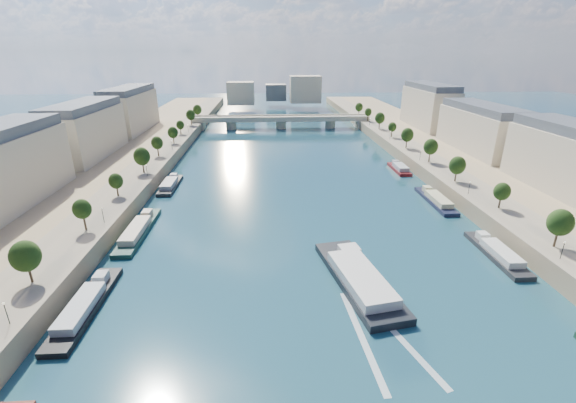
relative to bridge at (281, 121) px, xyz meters
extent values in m
plane|color=#0E2A3E|center=(0.00, -124.90, -5.08)|extent=(700.00, 700.00, 0.00)
cube|color=#9E8460|center=(-72.00, -124.90, -2.58)|extent=(44.00, 520.00, 5.00)
cube|color=#9E8460|center=(72.00, -124.90, -2.58)|extent=(44.00, 520.00, 5.00)
cube|color=gray|center=(-57.00, -124.90, -0.03)|extent=(14.00, 520.00, 0.10)
cube|color=gray|center=(57.00, -124.90, -0.03)|extent=(14.00, 520.00, 0.10)
cylinder|color=#382B1E|center=(-55.00, -182.90, 1.83)|extent=(0.50, 0.50, 3.82)
ellipsoid|color=black|center=(-55.00, -182.90, 5.42)|extent=(4.80, 4.80, 5.52)
cylinder|color=#382B1E|center=(-55.00, -158.90, 1.83)|extent=(0.50, 0.50, 3.82)
ellipsoid|color=black|center=(-55.00, -158.90, 5.42)|extent=(4.80, 4.80, 5.52)
cylinder|color=#382B1E|center=(-55.00, -134.90, 1.83)|extent=(0.50, 0.50, 3.82)
ellipsoid|color=black|center=(-55.00, -134.90, 5.42)|extent=(4.80, 4.80, 5.52)
cylinder|color=#382B1E|center=(-55.00, -110.90, 1.83)|extent=(0.50, 0.50, 3.82)
ellipsoid|color=black|center=(-55.00, -110.90, 5.42)|extent=(4.80, 4.80, 5.52)
cylinder|color=#382B1E|center=(-55.00, -86.90, 1.83)|extent=(0.50, 0.50, 3.82)
ellipsoid|color=black|center=(-55.00, -86.90, 5.42)|extent=(4.80, 4.80, 5.52)
cylinder|color=#382B1E|center=(-55.00, -62.90, 1.83)|extent=(0.50, 0.50, 3.82)
ellipsoid|color=black|center=(-55.00, -62.90, 5.42)|extent=(4.80, 4.80, 5.52)
cylinder|color=#382B1E|center=(-55.00, -38.90, 1.83)|extent=(0.50, 0.50, 3.82)
ellipsoid|color=black|center=(-55.00, -38.90, 5.42)|extent=(4.80, 4.80, 5.52)
cylinder|color=#382B1E|center=(-55.00, -14.90, 1.83)|extent=(0.50, 0.50, 3.82)
ellipsoid|color=black|center=(-55.00, -14.90, 5.42)|extent=(4.80, 4.80, 5.52)
cylinder|color=#382B1E|center=(-55.00, 9.10, 1.83)|extent=(0.50, 0.50, 3.82)
ellipsoid|color=black|center=(-55.00, 9.10, 5.42)|extent=(4.80, 4.80, 5.52)
cylinder|color=#382B1E|center=(55.00, -174.90, 1.83)|extent=(0.50, 0.50, 3.82)
ellipsoid|color=black|center=(55.00, -174.90, 5.42)|extent=(4.80, 4.80, 5.52)
cylinder|color=#382B1E|center=(55.00, -150.90, 1.83)|extent=(0.50, 0.50, 3.82)
ellipsoid|color=black|center=(55.00, -150.90, 5.42)|extent=(4.80, 4.80, 5.52)
cylinder|color=#382B1E|center=(55.00, -126.90, 1.83)|extent=(0.50, 0.50, 3.82)
ellipsoid|color=black|center=(55.00, -126.90, 5.42)|extent=(4.80, 4.80, 5.52)
cylinder|color=#382B1E|center=(55.00, -102.90, 1.83)|extent=(0.50, 0.50, 3.82)
ellipsoid|color=black|center=(55.00, -102.90, 5.42)|extent=(4.80, 4.80, 5.52)
cylinder|color=#382B1E|center=(55.00, -78.90, 1.83)|extent=(0.50, 0.50, 3.82)
ellipsoid|color=black|center=(55.00, -78.90, 5.42)|extent=(4.80, 4.80, 5.52)
cylinder|color=#382B1E|center=(55.00, -54.90, 1.83)|extent=(0.50, 0.50, 3.82)
ellipsoid|color=black|center=(55.00, -54.90, 5.42)|extent=(4.80, 4.80, 5.52)
cylinder|color=#382B1E|center=(55.00, -30.90, 1.83)|extent=(0.50, 0.50, 3.82)
ellipsoid|color=black|center=(55.00, -30.90, 5.42)|extent=(4.80, 4.80, 5.52)
cylinder|color=#382B1E|center=(55.00, -6.90, 1.83)|extent=(0.50, 0.50, 3.82)
ellipsoid|color=black|center=(55.00, -6.90, 5.42)|extent=(4.80, 4.80, 5.52)
cylinder|color=#382B1E|center=(55.00, 17.10, 1.83)|extent=(0.50, 0.50, 3.82)
ellipsoid|color=black|center=(55.00, 17.10, 5.42)|extent=(4.80, 4.80, 5.52)
cylinder|color=black|center=(-52.50, -194.90, 1.92)|extent=(0.14, 0.14, 4.00)
sphere|color=#FFE5B2|center=(-52.50, -194.90, 4.02)|extent=(0.36, 0.36, 0.36)
cylinder|color=black|center=(-52.50, -154.90, 1.92)|extent=(0.14, 0.14, 4.00)
sphere|color=#FFE5B2|center=(-52.50, -154.90, 4.02)|extent=(0.36, 0.36, 0.36)
cylinder|color=black|center=(-52.50, -114.90, 1.92)|extent=(0.14, 0.14, 4.00)
sphere|color=#FFE5B2|center=(-52.50, -114.90, 4.02)|extent=(0.36, 0.36, 0.36)
cylinder|color=black|center=(-52.50, -74.90, 1.92)|extent=(0.14, 0.14, 4.00)
sphere|color=#FFE5B2|center=(-52.50, -74.90, 4.02)|extent=(0.36, 0.36, 0.36)
cylinder|color=black|center=(-52.50, -34.90, 1.92)|extent=(0.14, 0.14, 4.00)
sphere|color=#FFE5B2|center=(-52.50, -34.90, 4.02)|extent=(0.36, 0.36, 0.36)
cylinder|color=black|center=(52.50, -179.90, 1.92)|extent=(0.14, 0.14, 4.00)
sphere|color=#FFE5B2|center=(52.50, -179.90, 4.02)|extent=(0.36, 0.36, 0.36)
cylinder|color=black|center=(52.50, -139.90, 1.92)|extent=(0.14, 0.14, 4.00)
sphere|color=#FFE5B2|center=(52.50, -139.90, 4.02)|extent=(0.36, 0.36, 0.36)
cylinder|color=black|center=(52.50, -99.90, 1.92)|extent=(0.14, 0.14, 4.00)
sphere|color=#FFE5B2|center=(52.50, -99.90, 4.02)|extent=(0.36, 0.36, 0.36)
cylinder|color=black|center=(52.50, -59.90, 1.92)|extent=(0.14, 0.14, 4.00)
sphere|color=#FFE5B2|center=(52.50, -59.90, 4.02)|extent=(0.36, 0.36, 0.36)
cylinder|color=black|center=(52.50, -19.90, 1.92)|extent=(0.14, 0.14, 4.00)
sphere|color=#FFE5B2|center=(52.50, -19.90, 4.02)|extent=(0.36, 0.36, 0.36)
cube|color=beige|center=(-85.00, -83.90, 9.92)|extent=(16.00, 52.00, 20.00)
cube|color=#474C54|center=(-85.00, -83.90, 21.52)|extent=(14.72, 50.44, 3.20)
cube|color=beige|center=(-85.00, -25.90, 9.92)|extent=(16.00, 52.00, 20.00)
cube|color=#474C54|center=(-85.00, -25.90, 21.52)|extent=(14.72, 50.44, 3.20)
cube|color=beige|center=(85.00, -83.90, 9.92)|extent=(16.00, 52.00, 20.00)
cube|color=#474C54|center=(85.00, -83.90, 21.52)|extent=(14.72, 50.44, 3.20)
cube|color=beige|center=(85.00, -25.90, 9.92)|extent=(16.00, 52.00, 20.00)
cube|color=#474C54|center=(85.00, -25.90, 21.52)|extent=(14.72, 50.44, 3.20)
cube|color=beige|center=(-30.00, 85.10, 8.92)|extent=(22.00, 18.00, 18.00)
cube|color=beige|center=(25.00, 95.10, 10.92)|extent=(26.00, 20.00, 22.00)
cube|color=#474C54|center=(0.00, 110.10, 6.92)|extent=(18.00, 16.00, 14.00)
cube|color=#C1B79E|center=(0.00, 0.00, 1.12)|extent=(112.00, 11.00, 2.20)
cube|color=#C1B79E|center=(0.00, -5.00, 2.62)|extent=(112.00, 0.80, 0.90)
cube|color=#C1B79E|center=(0.00, 5.00, 2.62)|extent=(112.00, 0.80, 0.90)
cylinder|color=#C1B79E|center=(-32.00, 0.00, -2.58)|extent=(6.40, 6.40, 5.00)
cylinder|color=#C1B79E|center=(0.00, 0.00, -2.58)|extent=(6.40, 6.40, 5.00)
cylinder|color=#C1B79E|center=(32.00, 0.00, -2.58)|extent=(6.40, 6.40, 5.00)
cube|color=#C1B79E|center=(-52.00, 0.00, -2.58)|extent=(6.00, 12.00, 5.00)
cube|color=#C1B79E|center=(52.00, 0.00, -2.58)|extent=(6.00, 12.00, 5.00)
cube|color=black|center=(9.18, -178.41, -4.54)|extent=(14.79, 33.15, 2.29)
cube|color=silver|center=(9.18, -180.97, -2.37)|extent=(11.14, 21.83, 2.06)
cube|color=silver|center=(9.18, -168.81, -2.50)|extent=(5.19, 4.61, 1.80)
cube|color=silver|center=(5.98, -195.41, -5.06)|extent=(2.75, 26.03, 0.04)
cube|color=silver|center=(12.38, -195.41, -5.06)|extent=(8.93, 25.17, 0.04)
cube|color=black|center=(-45.50, -184.57, -4.78)|extent=(5.00, 26.41, 1.80)
cube|color=#A8AFB4|center=(-45.50, -186.68, -3.08)|extent=(4.10, 14.52, 1.60)
cube|color=#A8AFB4|center=(-45.50, -176.64, -2.98)|extent=(2.50, 3.17, 1.80)
cube|color=#173A31|center=(-45.50, -151.00, -4.78)|extent=(5.00, 29.22, 1.80)
cube|color=beige|center=(-45.50, -153.33, -3.08)|extent=(4.10, 16.07, 1.60)
cube|color=beige|center=(-45.50, -142.23, -2.98)|extent=(2.50, 3.51, 1.80)
cube|color=black|center=(-45.50, -112.43, -4.78)|extent=(5.00, 21.84, 1.80)
cube|color=#9B9AA2|center=(-45.50, -114.18, -3.08)|extent=(4.10, 12.01, 1.60)
cube|color=#9B9AA2|center=(-45.50, -105.88, -2.98)|extent=(2.50, 2.62, 1.80)
cube|color=#27272A|center=(45.50, -169.24, -4.78)|extent=(5.00, 22.81, 1.80)
cube|color=silver|center=(45.50, -171.06, -3.08)|extent=(4.10, 12.54, 1.60)
cube|color=silver|center=(45.50, -162.39, -2.98)|extent=(2.50, 2.74, 1.80)
cube|color=#171B33|center=(45.50, -133.43, -4.78)|extent=(5.00, 24.58, 1.80)
cube|color=beige|center=(45.50, -135.40, -3.08)|extent=(4.10, 13.52, 1.60)
cube|color=beige|center=(45.50, -126.05, -2.98)|extent=(2.50, 2.95, 1.80)
cube|color=maroon|center=(45.50, -96.88, -4.78)|extent=(5.00, 17.53, 1.80)
cube|color=#A4AAB0|center=(45.50, -98.28, -3.08)|extent=(4.10, 9.64, 1.60)
cube|color=#A4AAB0|center=(45.50, -91.62, -2.98)|extent=(2.50, 2.10, 1.80)
camera|label=1|loc=(-10.07, -248.69, 41.61)|focal=24.00mm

